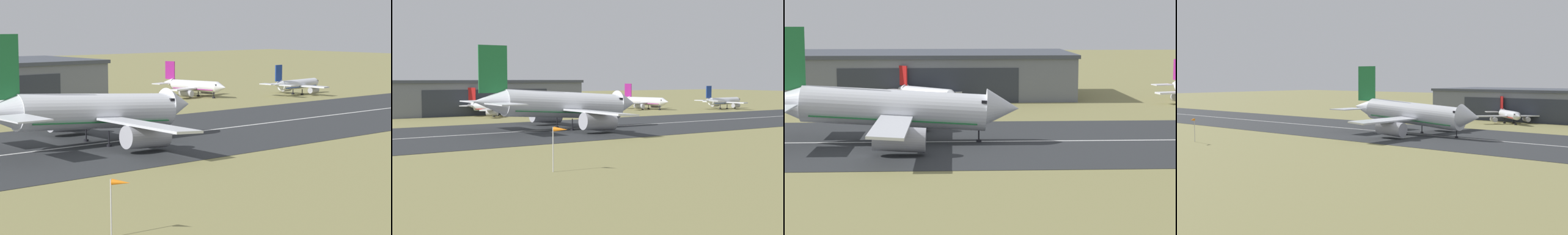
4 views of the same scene
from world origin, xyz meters
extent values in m
cube|color=#2B2D30|center=(0.00, 120.97, 0.03)|extent=(511.47, 46.68, 0.06)
cube|color=silver|center=(0.00, 120.97, 0.07)|extent=(460.32, 0.70, 0.01)
cube|color=slate|center=(7.40, 192.13, 5.15)|extent=(70.87, 32.74, 10.31)
cube|color=#424751|center=(7.40, 192.13, 10.76)|extent=(71.87, 33.74, 0.90)
cube|color=#2D333D|center=(7.40, 175.70, 4.12)|extent=(42.52, 0.12, 8.25)
cylinder|color=silver|center=(3.00, 120.74, 5.71)|extent=(30.24, 6.38, 7.63)
cone|color=silver|center=(20.62, 120.50, 5.71)|extent=(5.78, 6.05, 6.26)
cube|color=black|center=(17.67, 120.54, 6.90)|extent=(1.19, 5.09, 0.50)
cube|color=#1E7238|center=(3.00, 120.74, 4.07)|extent=(26.93, 6.03, 1.70)
cube|color=silver|center=(3.41, 107.07, 4.66)|extent=(5.39, 21.41, 0.68)
cylinder|color=#A8A8B2|center=(4.45, 108.77, 2.56)|extent=(8.01, 3.81, 4.13)
cube|color=silver|center=(3.78, 134.39, 4.66)|extent=(5.39, 21.41, 0.68)
cylinder|color=#A8A8B2|center=(4.78, 132.67, 2.56)|extent=(8.01, 3.81, 4.13)
cube|color=#1E7238|center=(-14.45, 120.97, 13.77)|extent=(6.50, 0.37, 10.15)
cube|color=silver|center=(-14.75, 128.53, 6.60)|extent=(5.81, 9.21, 0.24)
cylinder|color=black|center=(16.74, 120.56, 1.36)|extent=(0.24, 0.24, 2.72)
cylinder|color=black|center=(16.74, 120.56, 0.22)|extent=(0.84, 0.84, 0.44)
cylinder|color=black|center=(3.05, 117.16, 1.36)|extent=(0.24, 0.24, 2.72)
cylinder|color=black|center=(3.05, 117.16, 0.22)|extent=(0.84, 0.84, 0.44)
cylinder|color=black|center=(3.15, 124.32, 1.36)|extent=(0.24, 0.24, 2.72)
cylinder|color=black|center=(3.15, 124.32, 0.22)|extent=(0.84, 0.84, 0.44)
cone|color=white|center=(68.40, 182.72, 3.67)|extent=(3.46, 4.13, 2.70)
cube|color=white|center=(64.87, 171.93, 2.60)|extent=(9.22, 4.56, 0.40)
cube|color=white|center=(64.74, 181.70, 3.58)|extent=(5.13, 3.85, 0.24)
cylinder|color=silver|center=(7.36, 169.46, 3.02)|extent=(12.10, 11.74, 2.67)
cone|color=silver|center=(13.35, 163.72, 3.02)|extent=(3.58, 3.59, 2.67)
cone|color=silver|center=(1.08, 175.47, 3.50)|extent=(3.98, 3.95, 2.40)
cube|color=black|center=(12.39, 164.64, 3.55)|extent=(2.36, 2.40, 0.44)
cube|color=red|center=(7.36, 169.46, 2.28)|extent=(10.98, 10.66, 0.20)
cube|color=silver|center=(3.06, 164.56, 2.55)|extent=(8.87, 9.11, 0.40)
cylinder|color=#A8A8B2|center=(3.98, 164.83, 1.47)|extent=(3.65, 3.60, 1.66)
cube|color=silver|center=(12.06, 173.96, 2.55)|extent=(8.87, 9.11, 0.40)
cylinder|color=#A8A8B2|center=(11.83, 173.04, 1.47)|extent=(3.65, 3.60, 1.66)
cube|color=red|center=(1.42, 175.14, 6.62)|extent=(2.29, 2.21, 4.54)
cube|color=silver|center=(-1.20, 172.98, 3.42)|extent=(4.66, 4.71, 0.24)
cube|color=silver|center=(3.47, 177.86, 3.42)|extent=(4.66, 4.71, 0.24)
cylinder|color=black|center=(11.61, 165.38, 0.84)|extent=(0.24, 0.24, 1.68)
cylinder|color=black|center=(11.61, 165.38, 0.22)|extent=(0.84, 0.84, 0.44)
cylinder|color=black|center=(6.09, 168.45, 0.84)|extent=(0.24, 0.24, 1.68)
cylinder|color=black|center=(6.09, 168.45, 0.22)|extent=(0.84, 0.84, 0.44)
cylinder|color=black|center=(8.31, 170.77, 0.84)|extent=(0.24, 0.24, 1.68)
cylinder|color=black|center=(8.31, 170.77, 0.22)|extent=(0.84, 0.84, 0.44)
camera|label=1|loc=(-67.97, 12.54, 20.50)|focal=70.00mm
camera|label=2|loc=(-61.04, 12.54, 11.83)|focal=50.00mm
camera|label=3|loc=(11.13, -2.62, 20.96)|focal=70.00mm
camera|label=4|loc=(90.86, -0.17, 15.97)|focal=50.00mm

